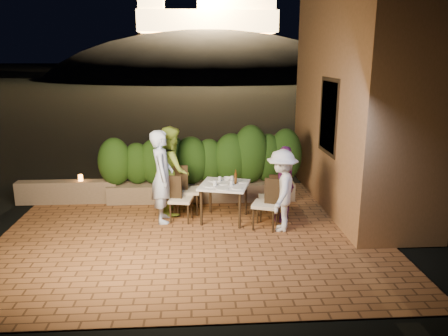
{
  "coord_description": "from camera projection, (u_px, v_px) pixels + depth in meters",
  "views": [
    {
      "loc": [
        0.1,
        -7.2,
        3.19
      ],
      "look_at": [
        0.63,
        1.11,
        1.05
      ],
      "focal_mm": 35.0,
      "sensor_mm": 36.0,
      "label": 1
    }
  ],
  "objects": [
    {
      "name": "plate_ne",
      "position": [
        237.0,
        188.0,
        8.3
      ],
      "size": [
        0.21,
        0.21,
        0.01
      ],
      "primitive_type": "cylinder",
      "color": "white",
      "rests_on": "dining_table"
    },
    {
      "name": "parapet",
      "position": [
        67.0,
        192.0,
        9.74
      ],
      "size": [
        2.2,
        0.3,
        0.5
      ],
      "primitive_type": "cube",
      "color": "#74604A",
      "rests_on": "ground"
    },
    {
      "name": "hill",
      "position": [
        208.0,
        104.0,
        66.86
      ],
      "size": [
        52.0,
        40.0,
        22.0
      ],
      "primitive_type": "ellipsoid",
      "color": "black",
      "rests_on": "ground"
    },
    {
      "name": "plate_front",
      "position": [
        222.0,
        188.0,
        8.27
      ],
      "size": [
        0.24,
        0.24,
        0.01
      ],
      "primitive_type": "cylinder",
      "color": "white",
      "rests_on": "dining_table"
    },
    {
      "name": "chair_left_front",
      "position": [
        181.0,
        199.0,
        8.61
      ],
      "size": [
        0.5,
        0.5,
        0.93
      ],
      "primitive_type": null,
      "rotation": [
        0.0,
        0.0,
        -0.19
      ],
      "color": "black",
      "rests_on": "ground"
    },
    {
      "name": "building_wall",
      "position": [
        360.0,
        90.0,
        9.28
      ],
      "size": [
        1.6,
        5.0,
        5.0
      ],
      "primitive_type": "cube",
      "color": "#A16D3F",
      "rests_on": "ground"
    },
    {
      "name": "hedge",
      "position": [
        201.0,
        159.0,
        9.75
      ],
      "size": [
        4.0,
        0.7,
        1.1
      ],
      "primitive_type": null,
      "color": "#1C390F",
      "rests_on": "planter"
    },
    {
      "name": "chair_right_front",
      "position": [
        265.0,
        203.0,
        8.23
      ],
      "size": [
        0.59,
        0.59,
        0.99
      ],
      "primitive_type": null,
      "rotation": [
        0.0,
        0.0,
        2.79
      ],
      "color": "black",
      "rests_on": "ground"
    },
    {
      "name": "glass_sw",
      "position": [
        220.0,
        179.0,
        8.75
      ],
      "size": [
        0.06,
        0.06,
        0.1
      ],
      "primitive_type": "cylinder",
      "color": "silver",
      "rests_on": "dining_table"
    },
    {
      "name": "diner_blue",
      "position": [
        162.0,
        176.0,
        8.5
      ],
      "size": [
        0.47,
        0.69,
        1.83
      ],
      "primitive_type": "imported",
      "rotation": [
        0.0,
        0.0,
        1.63
      ],
      "color": "silver",
      "rests_on": "ground"
    },
    {
      "name": "dining_table",
      "position": [
        224.0,
        202.0,
        8.67
      ],
      "size": [
        1.12,
        1.12,
        0.75
      ],
      "primitive_type": null,
      "rotation": [
        0.0,
        0.0,
        -0.27
      ],
      "color": "white",
      "rests_on": "ground"
    },
    {
      "name": "planter",
      "position": [
        202.0,
        191.0,
        9.93
      ],
      "size": [
        4.2,
        0.55,
        0.4
      ],
      "primitive_type": "cube",
      "color": "#74604A",
      "rests_on": "ground"
    },
    {
      "name": "ground",
      "position": [
        193.0,
        242.0,
        7.75
      ],
      "size": [
        400.0,
        400.0,
        0.0
      ],
      "primitive_type": "plane",
      "color": "black",
      "rests_on": "ground"
    },
    {
      "name": "glass_se",
      "position": [
        232.0,
        179.0,
        8.71
      ],
      "size": [
        0.07,
        0.07,
        0.12
      ],
      "primitive_type": "cylinder",
      "color": "silver",
      "rests_on": "dining_table"
    },
    {
      "name": "terrace_floor",
      "position": [
        193.0,
        234.0,
        8.25
      ],
      "size": [
        7.0,
        6.0,
        0.15
      ],
      "primitive_type": "cube",
      "color": "brown",
      "rests_on": "ground"
    },
    {
      "name": "window_frame",
      "position": [
        329.0,
        116.0,
        8.87
      ],
      "size": [
        0.06,
        1.15,
        1.55
      ],
      "primitive_type": "cube",
      "color": "black",
      "rests_on": "building_wall"
    },
    {
      "name": "chair_left_back",
      "position": [
        187.0,
        190.0,
        9.01
      ],
      "size": [
        0.49,
        0.49,
        1.03
      ],
      "primitive_type": null,
      "rotation": [
        0.0,
        0.0,
        0.03
      ],
      "color": "black",
      "rests_on": "ground"
    },
    {
      "name": "diner_purple",
      "position": [
        285.0,
        184.0,
        8.59
      ],
      "size": [
        0.52,
        0.94,
        1.51
      ],
      "primitive_type": "imported",
      "rotation": [
        0.0,
        0.0,
        -1.75
      ],
      "color": "#70256D",
      "rests_on": "ground"
    },
    {
      "name": "glass_nw",
      "position": [
        215.0,
        183.0,
        8.44
      ],
      "size": [
        0.07,
        0.07,
        0.11
      ],
      "primitive_type": "cylinder",
      "color": "silver",
      "rests_on": "dining_table"
    },
    {
      "name": "chair_right_back",
      "position": [
        270.0,
        197.0,
        8.68
      ],
      "size": [
        0.48,
        0.48,
        0.93
      ],
      "primitive_type": null,
      "rotation": [
        0.0,
        0.0,
        3.03
      ],
      "color": "black",
      "rests_on": "ground"
    },
    {
      "name": "parapet_lamp",
      "position": [
        81.0,
        178.0,
        9.68
      ],
      "size": [
        0.1,
        0.1,
        0.14
      ],
      "primitive_type": "cylinder",
      "color": "orange",
      "rests_on": "parapet"
    },
    {
      "name": "beer_bottle",
      "position": [
        236.0,
        177.0,
        8.58
      ],
      "size": [
        0.05,
        0.05,
        0.28
      ],
      "primitive_type": null,
      "color": "#49270C",
      "rests_on": "dining_table"
    },
    {
      "name": "bowl",
      "position": [
        227.0,
        178.0,
        8.89
      ],
      "size": [
        0.21,
        0.21,
        0.04
      ],
      "primitive_type": "imported",
      "rotation": [
        0.0,
        0.0,
        -0.27
      ],
      "color": "white",
      "rests_on": "dining_table"
    },
    {
      "name": "diner_white",
      "position": [
        282.0,
        191.0,
        8.09
      ],
      "size": [
        0.85,
        1.13,
        1.54
      ],
      "primitive_type": "imported",
      "rotation": [
        0.0,
        0.0,
        -1.88
      ],
      "color": "silver",
      "rests_on": "ground"
    },
    {
      "name": "glass_ne",
      "position": [
        231.0,
        183.0,
        8.46
      ],
      "size": [
        0.06,
        0.06,
        0.1
      ],
      "primitive_type": "cylinder",
      "color": "silver",
      "rests_on": "dining_table"
    },
    {
      "name": "plate_sw",
      "position": [
        214.0,
        180.0,
        8.82
      ],
      "size": [
        0.23,
        0.23,
        0.01
      ],
      "primitive_type": "cylinder",
      "color": "white",
      "rests_on": "dining_table"
    },
    {
      "name": "plate_se",
      "position": [
        242.0,
        182.0,
        8.73
      ],
      "size": [
        0.22,
        0.22,
        0.01
      ],
      "primitive_type": "cylinder",
      "color": "white",
      "rests_on": "dining_table"
    },
    {
      "name": "diner_green",
      "position": [
        172.0,
        170.0,
        9.02
      ],
      "size": [
        0.81,
        0.98,
        1.82
      ],
      "primitive_type": "imported",
      "rotation": [
        0.0,
        0.0,
        1.72
      ],
      "color": "#9ABE3B",
      "rests_on": "ground"
    },
    {
      "name": "plate_centre",
      "position": [
        223.0,
        183.0,
        8.61
      ],
      "size": [
        0.24,
        0.24,
        0.01
      ],
      "primitive_type": "cylinder",
      "color": "white",
      "rests_on": "dining_table"
    },
    {
      "name": "window_pane",
      "position": [
        330.0,
        116.0,
        8.87
      ],
      "size": [
        0.08,
        1.0,
        1.4
      ],
      "primitive_type": "cube",
      "color": "black",
      "rests_on": "building_wall"
    },
    {
      "name": "fortress",
      "position": [
        208.0,
        4.0,
        63.25
      ],
      "size": [
        26.0,
        8.0,
        8.0
      ],
      "primitive_type": null,
      "color": "#FFCC7A",
      "rests_on": "hill"
    },
    {
      "name": "plate_nw",
      "position": [
        210.0,
        186.0,
        8.45
      ],
      "size": [
        0.24,
        0.24,
        0.01
      ],
      "primitive_type": "cylinder",
      "color": "white",
      "rests_on": "dining_table"
    }
  ]
}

